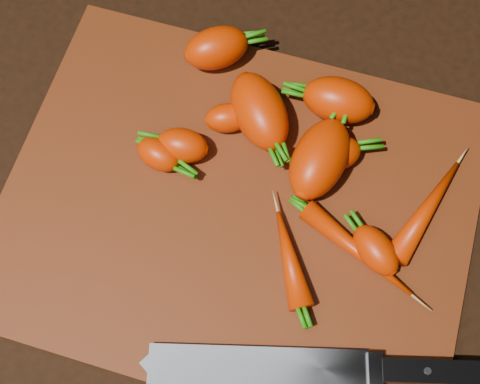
# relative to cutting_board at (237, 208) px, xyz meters

# --- Properties ---
(ground) EXTENTS (2.00, 2.00, 0.01)m
(ground) POSITION_rel_cutting_board_xyz_m (0.00, 0.00, -0.01)
(ground) COLOR black
(cutting_board) EXTENTS (0.50, 0.40, 0.01)m
(cutting_board) POSITION_rel_cutting_board_xyz_m (0.00, 0.00, 0.00)
(cutting_board) COLOR maroon
(cutting_board) RESTS_ON ground
(carrot_0) EXTENTS (0.09, 0.08, 0.05)m
(carrot_0) POSITION_rel_cutting_board_xyz_m (-0.08, 0.17, 0.03)
(carrot_0) COLOR red
(carrot_0) RESTS_ON cutting_board
(carrot_1) EXTENTS (0.06, 0.04, 0.04)m
(carrot_1) POSITION_rel_cutting_board_xyz_m (-0.08, 0.04, 0.03)
(carrot_1) COLOR red
(carrot_1) RESTS_ON cutting_board
(carrot_2) EXTENTS (0.10, 0.11, 0.06)m
(carrot_2) POSITION_rel_cutting_board_xyz_m (-0.01, 0.10, 0.03)
(carrot_2) COLOR red
(carrot_2) RESTS_ON cutting_board
(carrot_3) EXTENTS (0.07, 0.10, 0.06)m
(carrot_3) POSITION_rel_cutting_board_xyz_m (0.07, 0.07, 0.03)
(carrot_3) COLOR red
(carrot_3) RESTS_ON cutting_board
(carrot_4) EXTENTS (0.08, 0.05, 0.05)m
(carrot_4) POSITION_rel_cutting_board_xyz_m (0.07, 0.14, 0.03)
(carrot_4) COLOR red
(carrot_4) RESTS_ON cutting_board
(carrot_5) EXTENTS (0.06, 0.05, 0.03)m
(carrot_5) POSITION_rel_cutting_board_xyz_m (-0.04, 0.09, 0.02)
(carrot_5) COLOR red
(carrot_5) RESTS_ON cutting_board
(carrot_6) EXTENTS (0.07, 0.07, 0.04)m
(carrot_6) POSITION_rel_cutting_board_xyz_m (0.15, -0.01, 0.02)
(carrot_6) COLOR red
(carrot_6) RESTS_ON cutting_board
(carrot_7) EXTENTS (0.07, 0.13, 0.03)m
(carrot_7) POSITION_rel_cutting_board_xyz_m (0.19, 0.05, 0.02)
(carrot_7) COLOR red
(carrot_7) RESTS_ON cutting_board
(carrot_8) EXTENTS (0.13, 0.08, 0.02)m
(carrot_8) POSITION_rel_cutting_board_xyz_m (0.13, -0.02, 0.02)
(carrot_8) COLOR red
(carrot_8) RESTS_ON cutting_board
(carrot_9) EXTENTS (0.07, 0.10, 0.03)m
(carrot_9) POSITION_rel_cutting_board_xyz_m (0.07, -0.04, 0.02)
(carrot_9) COLOR red
(carrot_9) RESTS_ON cutting_board
(carrot_10) EXTENTS (0.06, 0.05, 0.03)m
(carrot_10) POSITION_rel_cutting_board_xyz_m (-0.10, 0.03, 0.02)
(carrot_10) COLOR red
(carrot_10) RESTS_ON cutting_board
(carrot_11) EXTENTS (0.07, 0.06, 0.04)m
(carrot_11) POSITION_rel_cutting_board_xyz_m (0.09, 0.08, 0.03)
(carrot_11) COLOR red
(carrot_11) RESTS_ON cutting_board
(knife) EXTENTS (0.34, 0.12, 0.02)m
(knife) POSITION_rel_cutting_board_xyz_m (0.09, -0.15, 0.01)
(knife) COLOR gray
(knife) RESTS_ON cutting_board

